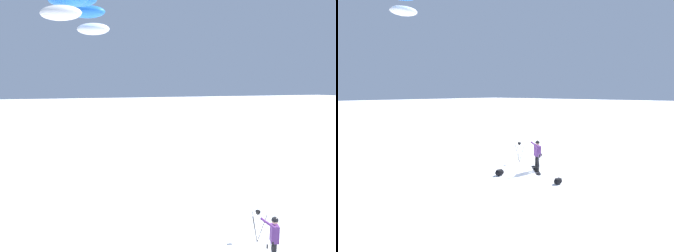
{
  "view_description": "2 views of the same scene",
  "coord_description": "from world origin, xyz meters",
  "views": [
    {
      "loc": [
        -7.25,
        -10.28,
        6.24
      ],
      "look_at": [
        -2.7,
        0.93,
        4.84
      ],
      "focal_mm": 38.89,
      "sensor_mm": 36.0,
      "label": 1
    },
    {
      "loc": [
        -10.34,
        -7.99,
        4.39
      ],
      "look_at": [
        -1.22,
        0.14,
        2.69
      ],
      "focal_mm": 25.47,
      "sensor_mm": 36.0,
      "label": 2
    }
  ],
  "objects": [
    {
      "name": "traction_kite",
      "position": [
        -5.33,
        2.32,
        8.64
      ],
      "size": [
        2.86,
        3.93,
        1.15
      ],
      "color": "white"
    },
    {
      "name": "camera_tripod",
      "position": [
        1.22,
        1.18,
        0.93
      ],
      "size": [
        0.67,
        0.56,
        1.3
      ],
      "color": "#262628",
      "rests_on": "ground_plane"
    },
    {
      "name": "snowboarder",
      "position": [
        0.61,
        -0.59,
        1.08
      ],
      "size": [
        0.78,
        0.47,
        1.78
      ],
      "color": "black",
      "rests_on": "ground_plane"
    }
  ]
}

